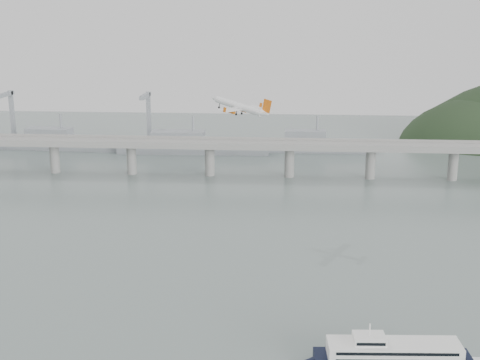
{
  "coord_description": "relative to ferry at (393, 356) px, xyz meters",
  "views": [
    {
      "loc": [
        18.44,
        -190.14,
        101.39
      ],
      "look_at": [
        0.0,
        55.0,
        36.0
      ],
      "focal_mm": 48.0,
      "sensor_mm": 36.0,
      "label": 1
    }
  ],
  "objects": [
    {
      "name": "ground",
      "position": [
        -50.47,
        20.28,
        -3.86
      ],
      "size": [
        900.0,
        900.0,
        0.0
      ],
      "primitive_type": "plane",
      "color": "slate",
      "rests_on": "ground"
    },
    {
      "name": "bridge",
      "position": [
        -51.62,
        220.28,
        13.79
      ],
      "size": [
        800.0,
        22.0,
        23.9
      ],
      "color": "gray",
      "rests_on": "ground"
    },
    {
      "name": "distant_fleet",
      "position": [
        -205.82,
        285.36,
        2.36
      ],
      "size": [
        453.0,
        60.9,
        40.0
      ],
      "color": "gray",
      "rests_on": "ground"
    },
    {
      "name": "ferry",
      "position": [
        0.0,
        0.0,
        0.0
      ],
      "size": [
        75.48,
        15.71,
        14.23
      ],
      "rotation": [
        0.0,
        0.0,
        0.06
      ],
      "color": "black",
      "rests_on": "ground"
    },
    {
      "name": "airliner",
      "position": [
        -53.32,
        114.11,
        55.58
      ],
      "size": [
        29.51,
        27.86,
        8.47
      ],
      "rotation": [
        0.05,
        -0.18,
        2.62
      ],
      "color": "silver",
      "rests_on": "ground"
    }
  ]
}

